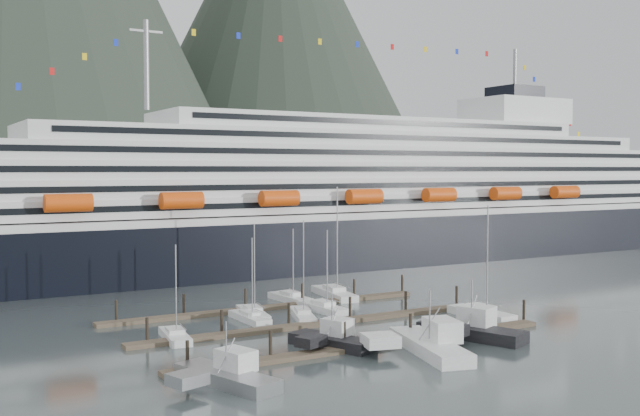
% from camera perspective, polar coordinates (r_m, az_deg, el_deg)
% --- Properties ---
extents(ground, '(1600.00, 1600.00, 0.00)m').
position_cam_1_polar(ground, '(94.81, 3.13, -8.98)').
color(ground, '#3F4B4A').
rests_on(ground, ground).
extents(cruise_ship, '(210.00, 30.40, 50.30)m').
position_cam_1_polar(cruise_ship, '(155.42, 1.29, 0.18)').
color(cruise_ship, black).
rests_on(cruise_ship, ground).
extents(dock_near, '(48.18, 2.28, 3.20)m').
position_cam_1_polar(dock_near, '(84.00, 4.05, -10.34)').
color(dock_near, '#4C4131').
rests_on(dock_near, ground).
extents(dock_mid, '(48.18, 2.28, 3.20)m').
position_cam_1_polar(dock_mid, '(94.78, -0.42, -8.79)').
color(dock_mid, '#4C4131').
rests_on(dock_mid, ground).
extents(dock_far, '(48.18, 2.28, 3.20)m').
position_cam_1_polar(dock_far, '(106.05, -3.93, -7.53)').
color(dock_far, '#4C4131').
rests_on(dock_far, ground).
extents(sailboat_a, '(3.46, 8.43, 11.50)m').
position_cam_1_polar(sailboat_a, '(88.73, -10.98, -9.61)').
color(sailboat_a, silver).
rests_on(sailboat_a, ground).
extents(sailboat_b, '(2.30, 8.69, 11.25)m').
position_cam_1_polar(sailboat_b, '(98.07, -5.39, -8.36)').
color(sailboat_b, silver).
rests_on(sailboat_b, ground).
extents(sailboat_c, '(3.40, 9.62, 11.81)m').
position_cam_1_polar(sailboat_c, '(103.98, 0.24, -7.68)').
color(sailboat_c, silver).
rests_on(sailboat_c, ground).
extents(sailboat_d, '(5.41, 9.84, 13.39)m').
position_cam_1_polar(sailboat_d, '(99.41, -1.35, -8.18)').
color(sailboat_d, silver).
rests_on(sailboat_d, ground).
extents(sailboat_e, '(4.31, 9.94, 12.97)m').
position_cam_1_polar(sailboat_e, '(100.58, -5.13, -8.06)').
color(sailboat_e, silver).
rests_on(sailboat_e, ground).
extents(sailboat_f, '(3.23, 8.96, 11.33)m').
position_cam_1_polar(sailboat_f, '(111.93, -2.30, -6.92)').
color(sailboat_f, silver).
rests_on(sailboat_f, ground).
extents(sailboat_g, '(4.42, 12.03, 17.50)m').
position_cam_1_polar(sailboat_g, '(115.64, 1.08, -6.57)').
color(sailboat_g, silver).
rests_on(sailboat_g, ground).
extents(sailboat_h, '(3.22, 10.29, 15.46)m').
position_cam_1_polar(sailboat_h, '(102.05, 12.18, -7.93)').
color(sailboat_h, silver).
rests_on(sailboat_h, ground).
extents(trawler_a, '(9.30, 12.03, 6.34)m').
position_cam_1_polar(trawler_a, '(70.36, -7.23, -12.56)').
color(trawler_a, gray).
rests_on(trawler_a, ground).
extents(trawler_b, '(8.74, 10.42, 6.43)m').
position_cam_1_polar(trawler_b, '(83.56, 0.88, -10.03)').
color(trawler_b, black).
rests_on(trawler_b, ground).
extents(trawler_c, '(11.21, 15.11, 7.49)m').
position_cam_1_polar(trawler_c, '(82.09, 8.23, -10.23)').
color(trawler_c, silver).
rests_on(trawler_c, ground).
extents(trawler_d, '(10.68, 13.17, 7.56)m').
position_cam_1_polar(trawler_d, '(89.61, 11.42, -9.13)').
color(trawler_d, black).
rests_on(trawler_d, ground).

